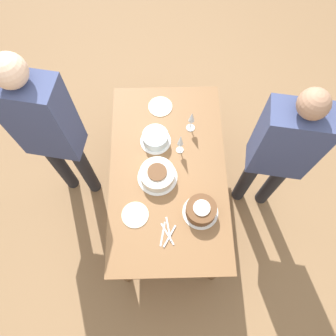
# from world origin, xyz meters

# --- Properties ---
(ground_plane) EXTENTS (12.00, 12.00, 0.00)m
(ground_plane) POSITION_xyz_m (0.00, 0.00, 0.00)
(ground_plane) COLOR #8E6B47
(dining_table) EXTENTS (1.52, 0.87, 0.72)m
(dining_table) POSITION_xyz_m (0.00, 0.00, 0.61)
(dining_table) COLOR brown
(dining_table) RESTS_ON ground_plane
(cake_center_white) EXTENTS (0.29, 0.29, 0.11)m
(cake_center_white) POSITION_xyz_m (-0.05, 0.08, 0.77)
(cake_center_white) COLOR white
(cake_center_white) RESTS_ON dining_table
(cake_front_chocolate) EXTENTS (0.25, 0.25, 0.11)m
(cake_front_chocolate) POSITION_xyz_m (-0.32, -0.22, 0.77)
(cake_front_chocolate) COLOR white
(cake_front_chocolate) RESTS_ON dining_table
(cake_back_decorated) EXTENTS (0.24, 0.24, 0.10)m
(cake_back_decorated) POSITION_xyz_m (0.25, 0.09, 0.77)
(cake_back_decorated) COLOR white
(cake_back_decorated) RESTS_ON dining_table
(wine_glass_near) EXTENTS (0.06, 0.06, 0.22)m
(wine_glass_near) POSITION_xyz_m (0.17, -0.09, 0.87)
(wine_glass_near) COLOR silver
(wine_glass_near) RESTS_ON dining_table
(wine_glass_far) EXTENTS (0.07, 0.07, 0.21)m
(wine_glass_far) POSITION_xyz_m (0.36, -0.19, 0.86)
(wine_glass_far) COLOR silver
(wine_glass_far) RESTS_ON dining_table
(dessert_plate_left) EXTENTS (0.19, 0.19, 0.01)m
(dessert_plate_left) POSITION_xyz_m (-0.33, 0.24, 0.73)
(dessert_plate_left) COLOR beige
(dessert_plate_left) RESTS_ON dining_table
(dessert_plate_right) EXTENTS (0.20, 0.20, 0.01)m
(dessert_plate_right) POSITION_xyz_m (0.57, 0.05, 0.73)
(dessert_plate_right) COLOR beige
(dessert_plate_right) RESTS_ON dining_table
(fork_pile) EXTENTS (0.21, 0.12, 0.01)m
(fork_pile) POSITION_xyz_m (-0.47, 0.02, 0.73)
(fork_pile) COLOR silver
(fork_pile) RESTS_ON dining_table
(person_cutting) EXTENTS (0.29, 0.43, 1.60)m
(person_cutting) POSITION_xyz_m (0.03, -0.77, 0.96)
(person_cutting) COLOR #232328
(person_cutting) RESTS_ON ground_plane
(person_watching) EXTENTS (0.29, 0.43, 1.73)m
(person_watching) POSITION_xyz_m (0.18, 0.80, 1.05)
(person_watching) COLOR #232328
(person_watching) RESTS_ON ground_plane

